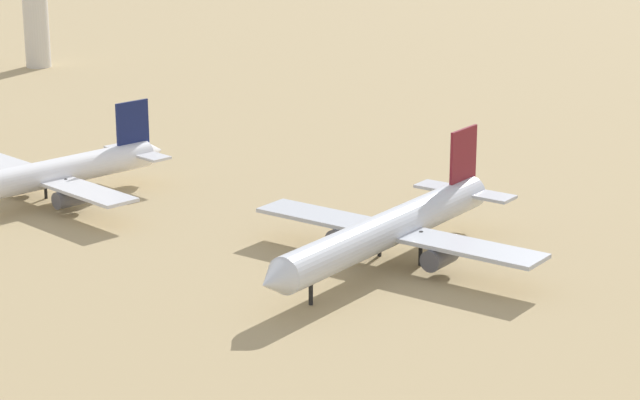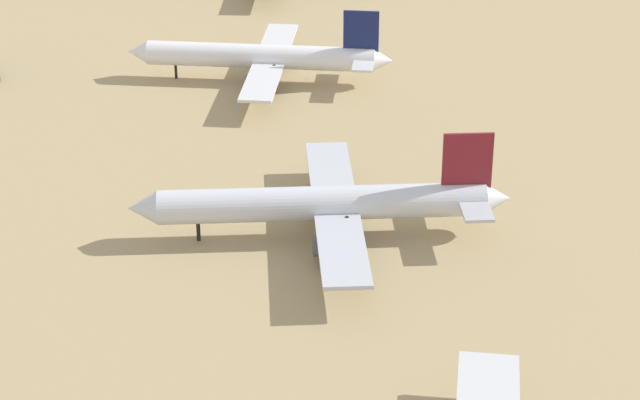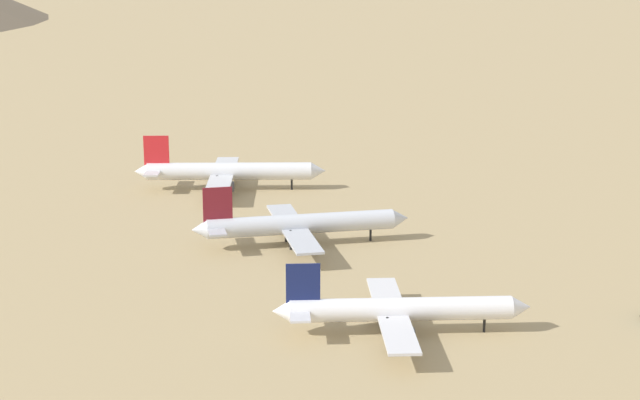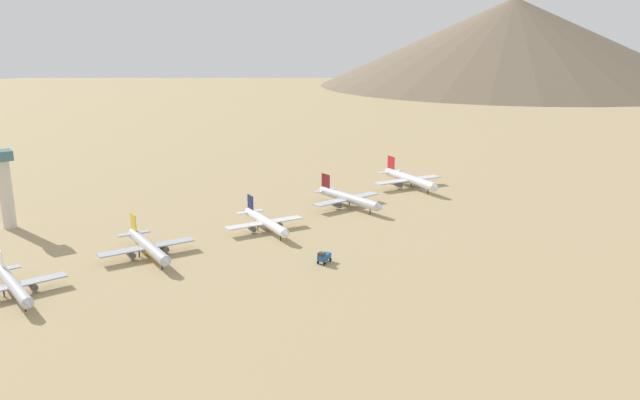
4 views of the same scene
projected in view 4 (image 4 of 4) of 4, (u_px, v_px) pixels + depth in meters
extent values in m
plane|color=tan|center=(260.00, 230.00, 236.31)|extent=(1800.00, 1800.00, 0.00)
cylinder|color=#B2B7C1|center=(13.00, 285.00, 175.35)|extent=(30.84, 4.27, 3.25)
cone|color=#B2B7C1|center=(29.00, 305.00, 162.58)|extent=(2.84, 3.27, 3.18)
cone|color=#B2B7C1|center=(0.00, 268.00, 187.98)|extent=(2.49, 3.00, 2.92)
cube|color=white|center=(0.00, 259.00, 184.65)|extent=(4.70, 0.46, 5.98)
cube|color=#A4A8B2|center=(2.00, 270.00, 185.94)|extent=(3.07, 10.33, 0.31)
cube|color=#A4A8B2|center=(12.00, 286.00, 176.47)|extent=(5.24, 29.16, 0.38)
cylinder|color=#4C4C54|center=(33.00, 286.00, 179.29)|extent=(3.65, 2.08, 1.96)
cylinder|color=black|center=(25.00, 306.00, 166.94)|extent=(0.38, 0.38, 3.26)
cylinder|color=black|center=(21.00, 288.00, 178.80)|extent=(0.38, 0.38, 3.26)
cylinder|color=black|center=(4.00, 291.00, 176.16)|extent=(0.38, 0.38, 3.26)
cylinder|color=#B2B7C1|center=(148.00, 246.00, 206.15)|extent=(33.44, 5.32, 3.52)
cone|color=#B2B7C1|center=(167.00, 263.00, 191.44)|extent=(3.14, 3.60, 3.44)
cone|color=#B2B7C1|center=(132.00, 232.00, 220.71)|extent=(2.76, 3.30, 3.16)
cube|color=gold|center=(134.00, 223.00, 216.95)|extent=(5.10, 0.60, 6.48)
cube|color=#A4A8B2|center=(134.00, 233.00, 218.37)|extent=(3.56, 11.25, 0.33)
cube|color=#A4A8B2|center=(147.00, 247.00, 207.43)|extent=(6.32, 31.66, 0.42)
cylinder|color=#4C4C54|center=(164.00, 248.00, 210.07)|extent=(4.00, 2.34, 2.13)
cylinder|color=#4C4C54|center=(131.00, 254.00, 204.25)|extent=(4.00, 2.34, 2.13)
cylinder|color=black|center=(162.00, 264.00, 196.43)|extent=(0.41, 0.41, 3.53)
cylinder|color=black|center=(153.00, 249.00, 209.83)|extent=(0.41, 0.41, 3.53)
cylinder|color=black|center=(139.00, 252.00, 207.31)|extent=(0.41, 0.41, 3.53)
cylinder|color=gold|center=(148.00, 247.00, 206.22)|extent=(18.48, 4.51, 3.52)
cylinder|color=white|center=(266.00, 222.00, 233.06)|extent=(31.94, 6.80, 3.35)
cone|color=white|center=(287.00, 235.00, 218.54)|extent=(3.17, 3.57, 3.29)
cone|color=white|center=(247.00, 211.00, 247.42)|extent=(2.79, 3.27, 3.02)
cube|color=#141E51|center=(250.00, 203.00, 243.74)|extent=(4.86, 0.84, 6.18)
cube|color=silver|center=(250.00, 212.00, 245.11)|extent=(3.96, 10.83, 0.32)
cube|color=silver|center=(264.00, 223.00, 234.32)|extent=(7.66, 30.30, 0.40)
cylinder|color=#4C4C54|center=(278.00, 224.00, 236.57)|extent=(3.91, 2.42, 2.03)
cylinder|color=#4C4C54|center=(252.00, 228.00, 231.50)|extent=(3.91, 2.42, 2.03)
cylinder|color=black|center=(281.00, 236.00, 223.45)|extent=(0.39, 0.39, 3.37)
cylinder|color=black|center=(269.00, 225.00, 236.53)|extent=(0.39, 0.39, 3.37)
cylinder|color=black|center=(258.00, 227.00, 234.33)|extent=(0.39, 0.39, 3.37)
cylinder|color=silver|center=(349.00, 198.00, 264.91)|extent=(34.88, 5.35, 3.67)
cone|color=silver|center=(380.00, 208.00, 250.66)|extent=(3.26, 3.74, 3.59)
cone|color=silver|center=(321.00, 190.00, 279.02)|extent=(2.86, 3.43, 3.30)
cube|color=maroon|center=(326.00, 182.00, 275.29)|extent=(5.32, 0.59, 6.75)
cube|color=#B6BBC5|center=(325.00, 190.00, 276.74)|extent=(3.65, 11.72, 0.35)
cube|color=#B6BBC5|center=(346.00, 199.00, 266.17)|extent=(6.41, 33.00, 0.43)
cylinder|color=#4C4C54|center=(358.00, 200.00, 269.43)|extent=(4.16, 2.41, 2.22)
cylinder|color=#4C4C54|center=(337.00, 205.00, 262.43)|extent=(4.16, 2.41, 2.22)
cylinder|color=black|center=(370.00, 210.00, 255.54)|extent=(0.42, 0.42, 3.69)
cylinder|color=black|center=(349.00, 201.00, 268.82)|extent=(0.42, 0.42, 3.69)
cylinder|color=black|center=(340.00, 203.00, 265.78)|extent=(0.42, 0.42, 3.69)
cylinder|color=silver|center=(410.00, 179.00, 298.05)|extent=(36.95, 9.10, 3.88)
cone|color=silver|center=(436.00, 188.00, 280.93)|extent=(3.78, 4.23, 3.80)
cone|color=silver|center=(387.00, 171.00, 314.99)|extent=(3.33, 3.87, 3.49)
cube|color=red|center=(391.00, 163.00, 310.67)|extent=(5.61, 1.16, 7.15)
cube|color=silver|center=(390.00, 172.00, 312.27)|extent=(4.99, 12.60, 0.37)
cube|color=silver|center=(408.00, 180.00, 299.53)|extent=(10.02, 35.10, 0.46)
cylinder|color=#4C4C54|center=(419.00, 182.00, 301.96)|extent=(4.58, 2.94, 2.35)
cylinder|color=#4C4C54|center=(398.00, 184.00, 296.44)|extent=(4.58, 2.94, 2.35)
cylinder|color=black|center=(428.00, 190.00, 286.71)|extent=(0.45, 0.45, 3.90)
cylinder|color=black|center=(411.00, 182.00, 302.03)|extent=(0.45, 0.45, 3.90)
cylinder|color=black|center=(402.00, 183.00, 299.64)|extent=(0.45, 0.45, 3.90)
cube|color=#1E5999|center=(324.00, 257.00, 202.23)|extent=(4.24, 5.69, 1.70)
cube|color=#333338|center=(322.00, 254.00, 200.45)|extent=(2.63, 2.49, 1.10)
cylinder|color=black|center=(324.00, 263.00, 200.39)|extent=(0.77, 1.15, 1.10)
cylinder|color=black|center=(318.00, 262.00, 201.49)|extent=(0.77, 1.15, 1.10)
cylinder|color=black|center=(330.00, 260.00, 203.70)|extent=(0.77, 1.15, 1.10)
cylinder|color=black|center=(324.00, 258.00, 204.80)|extent=(0.77, 1.15, 1.10)
cylinder|color=beige|center=(6.00, 194.00, 235.27)|extent=(4.80, 4.80, 25.90)
cube|color=#3F6B7A|center=(1.00, 155.00, 231.46)|extent=(7.20, 7.20, 3.60)
cone|color=#70604C|center=(512.00, 42.00, 847.44)|extent=(513.14, 513.14, 115.03)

